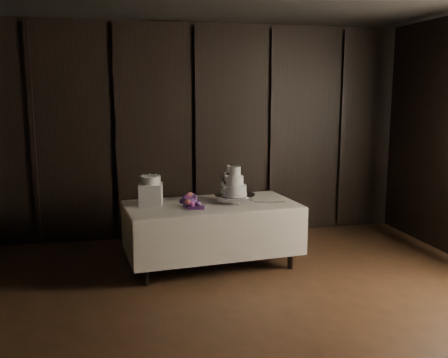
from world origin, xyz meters
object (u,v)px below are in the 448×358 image
(box_pedestal, at_px, (151,195))
(display_table, at_px, (212,232))
(wedding_cake, at_px, (233,184))
(cake_stand, at_px, (235,198))
(small_cake, at_px, (150,180))
(bouquet, at_px, (190,201))

(box_pedestal, bearing_deg, display_table, -6.16)
(display_table, xyz_separation_m, wedding_cake, (0.27, 0.04, 0.57))
(cake_stand, height_order, box_pedestal, box_pedestal)
(box_pedestal, bearing_deg, small_cake, 0.00)
(small_cake, bearing_deg, box_pedestal, 0.00)
(display_table, height_order, box_pedestal, box_pedestal)
(wedding_cake, relative_size, small_cake, 1.43)
(cake_stand, height_order, bouquet, bouquet)
(display_table, bearing_deg, box_pedestal, 167.97)
(display_table, bearing_deg, bouquet, -165.02)
(small_cake, bearing_deg, display_table, -6.16)
(wedding_cake, distance_m, small_cake, 0.97)
(bouquet, bearing_deg, display_table, 20.84)
(cake_stand, xyz_separation_m, small_cake, (-0.99, 0.02, 0.25))
(wedding_cake, height_order, small_cake, wedding_cake)
(cake_stand, xyz_separation_m, bouquet, (-0.56, -0.15, 0.02))
(bouquet, distance_m, box_pedestal, 0.47)
(display_table, xyz_separation_m, small_cake, (-0.70, 0.08, 0.64))
(cake_stand, bearing_deg, display_table, -169.78)
(display_table, distance_m, small_cake, 0.95)
(wedding_cake, relative_size, box_pedestal, 1.29)
(wedding_cake, xyz_separation_m, bouquet, (-0.53, -0.14, -0.16))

